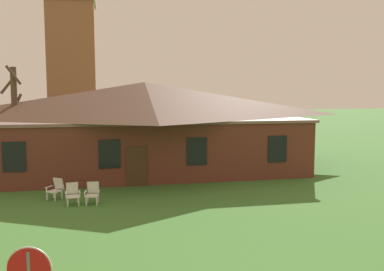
{
  "coord_description": "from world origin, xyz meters",
  "views": [
    {
      "loc": [
        -2.46,
        -6.65,
        4.99
      ],
      "look_at": [
        0.8,
        9.01,
        3.28
      ],
      "focal_mm": 38.78,
      "sensor_mm": 36.0,
      "label": 1
    }
  ],
  "objects": [
    {
      "name": "lawn_chair_by_porch",
      "position": [
        -4.81,
        13.12,
        0.5
      ],
      "size": [
        0.85,
        0.87,
        0.96
      ],
      "color": "silver",
      "rests_on": "ground"
    },
    {
      "name": "brick_building",
      "position": [
        -0.0,
        20.02,
        2.84
      ],
      "size": [
        19.3,
        10.4,
        5.57
      ],
      "color": "brown",
      "rests_on": "ground"
    },
    {
      "name": "dome_tower",
      "position": [
        -5.83,
        39.81,
        9.28
      ],
      "size": [
        5.18,
        5.18,
        20.22
      ],
      "color": "#93563D",
      "rests_on": "ground"
    },
    {
      "name": "lawn_chair_near_door",
      "position": [
        -3.98,
        11.99,
        0.5
      ],
      "size": [
        0.7,
        0.73,
        0.96
      ],
      "color": "white",
      "rests_on": "ground"
    },
    {
      "name": "lawn_chair_left_end",
      "position": [
        -3.12,
        11.96,
        0.5
      ],
      "size": [
        0.69,
        0.73,
        0.96
      ],
      "color": "silver",
      "rests_on": "ground"
    },
    {
      "name": "bare_tree_beside_building",
      "position": [
        -7.77,
        19.64,
        3.43
      ],
      "size": [
        1.33,
        1.33,
        6.51
      ],
      "color": "brown",
      "rests_on": "ground"
    }
  ]
}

